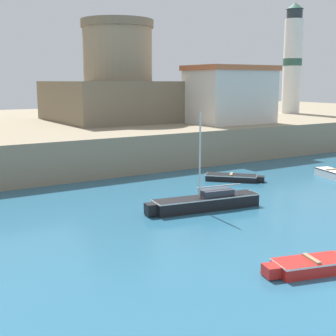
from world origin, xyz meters
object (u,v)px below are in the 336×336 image
(harbor_shed_near_wharf, at_px, (230,94))
(dinghy_black_4, at_px, (233,177))
(dinghy_white_1, at_px, (333,174))
(lighthouse, at_px, (292,60))
(fortress, at_px, (118,88))
(dinghy_red_5, at_px, (308,265))
(sailboat_black_2, at_px, (206,201))

(harbor_shed_near_wharf, bearing_deg, dinghy_black_4, -127.88)
(dinghy_white_1, relative_size, lighthouse, 0.25)
(dinghy_white_1, bearing_deg, fortress, 105.85)
(lighthouse, bearing_deg, harbor_shed_near_wharf, -156.33)
(fortress, bearing_deg, dinghy_red_5, -104.45)
(fortress, bearing_deg, harbor_shed_near_wharf, -48.28)
(sailboat_black_2, relative_size, lighthouse, 0.50)
(dinghy_red_5, bearing_deg, dinghy_white_1, 36.27)
(harbor_shed_near_wharf, bearing_deg, sailboat_black_2, -132.57)
(dinghy_white_1, xyz_separation_m, dinghy_red_5, (-15.45, -11.33, -0.05))
(dinghy_black_4, relative_size, dinghy_red_5, 1.04)
(sailboat_black_2, height_order, dinghy_red_5, sailboat_black_2)
(harbor_shed_near_wharf, bearing_deg, dinghy_white_1, -95.78)
(dinghy_white_1, bearing_deg, dinghy_black_4, 155.52)
(dinghy_red_5, bearing_deg, sailboat_black_2, 77.81)
(fortress, bearing_deg, dinghy_black_4, -91.46)
(dinghy_white_1, distance_m, harbor_shed_near_wharf, 15.29)
(dinghy_white_1, bearing_deg, sailboat_black_2, -171.40)
(sailboat_black_2, distance_m, harbor_shed_near_wharf, 22.65)
(fortress, xyz_separation_m, lighthouse, (24.00, -1.96, 3.36))
(fortress, xyz_separation_m, harbor_shed_near_wharf, (8.00, -8.97, -0.55))
(lighthouse, bearing_deg, dinghy_red_5, -135.33)
(sailboat_black_2, distance_m, dinghy_black_4, 8.25)
(fortress, bearing_deg, sailboat_black_2, -105.27)
(fortress, relative_size, harbor_shed_near_wharf, 1.63)
(dinghy_white_1, height_order, dinghy_red_5, dinghy_white_1)
(dinghy_black_4, relative_size, lighthouse, 0.26)
(dinghy_red_5, relative_size, lighthouse, 0.25)
(sailboat_black_2, distance_m, lighthouse, 39.74)
(sailboat_black_2, relative_size, fortress, 0.51)
(sailboat_black_2, relative_size, dinghy_red_5, 1.96)
(lighthouse, relative_size, harbor_shed_near_wharf, 1.67)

